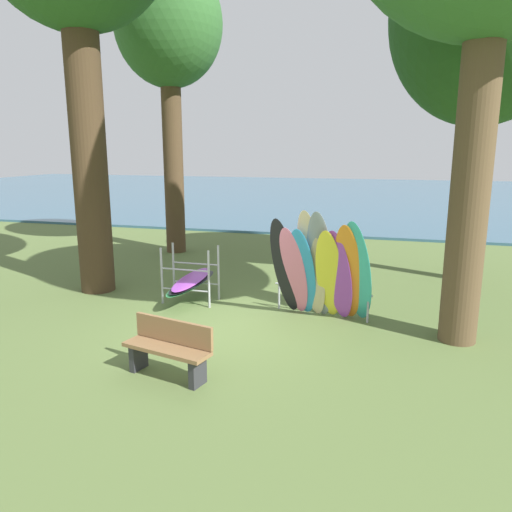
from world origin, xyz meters
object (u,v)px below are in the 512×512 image
at_px(leaning_board_pile, 320,271).
at_px(tree_far_left_back, 487,15).
at_px(park_bench, 169,347).
at_px(board_storage_rack, 191,281).
at_px(tree_mid_behind, 169,31).

bearing_deg(leaning_board_pile, tree_far_left_back, 52.96).
height_order(tree_far_left_back, leaning_board_pile, tree_far_left_back).
bearing_deg(tree_far_left_back, park_bench, -124.57).
bearing_deg(board_storage_rack, tree_far_left_back, 31.18).
relative_size(tree_mid_behind, tree_far_left_back, 0.99).
bearing_deg(tree_far_left_back, tree_mid_behind, 171.93).
bearing_deg(tree_mid_behind, tree_far_left_back, -8.07).
bearing_deg(park_bench, tree_mid_behind, 114.23).
height_order(leaning_board_pile, park_bench, leaning_board_pile).
distance_m(tree_far_left_back, board_storage_rack, 9.23).
relative_size(tree_far_left_back, leaning_board_pile, 4.00).
relative_size(tree_mid_behind, leaning_board_pile, 3.98).
xyz_separation_m(leaning_board_pile, board_storage_rack, (-2.93, 0.48, -0.54)).
relative_size(tree_far_left_back, board_storage_rack, 4.22).
xyz_separation_m(tree_far_left_back, leaning_board_pile, (-3.12, -4.14, -5.38)).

